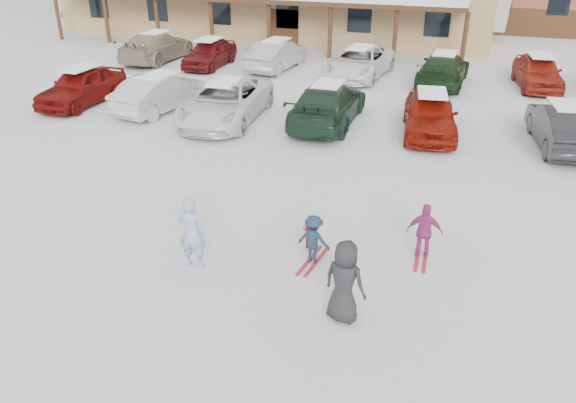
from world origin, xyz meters
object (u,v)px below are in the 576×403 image
(child_magenta, at_px, (425,231))
(parked_car_3, at_px, (328,104))
(bystander_dark, at_px, (345,282))
(parked_car_5, at_px, (563,126))
(child_navy, at_px, (314,239))
(parked_car_7, at_px, (157,47))
(parked_car_12, at_px, (538,71))
(parked_car_11, at_px, (443,69))
(parked_car_4, at_px, (430,113))
(parked_car_2, at_px, (226,101))
(toddler_red, at_px, (310,231))
(parked_car_9, at_px, (277,55))
(parked_car_0, at_px, (82,86))
(parked_car_1, at_px, (160,93))
(adult_skier, at_px, (192,232))
(parked_car_8, at_px, (210,53))
(parked_car_10, at_px, (359,62))

(child_magenta, distance_m, parked_car_3, 9.67)
(bystander_dark, xyz_separation_m, parked_car_5, (5.03, 11.39, -0.12))
(child_navy, height_order, parked_car_7, parked_car_7)
(parked_car_5, xyz_separation_m, parked_car_12, (-0.24, 7.95, 0.00))
(parked_car_3, relative_size, parked_car_11, 1.05)
(child_navy, xyz_separation_m, parked_car_12, (5.89, 17.54, 0.16))
(parked_car_4, height_order, parked_car_12, parked_car_4)
(parked_car_2, bearing_deg, parked_car_12, 33.38)
(parked_car_5, bearing_deg, parked_car_3, -6.80)
(parked_car_5, bearing_deg, toddler_red, 47.53)
(parked_car_5, bearing_deg, parked_car_9, -37.67)
(parked_car_0, height_order, parked_car_1, parked_car_0)
(toddler_red, relative_size, parked_car_12, 0.20)
(parked_car_3, relative_size, parked_car_5, 1.18)
(adult_skier, xyz_separation_m, parked_car_12, (8.42, 18.53, -0.12))
(parked_car_1, relative_size, parked_car_8, 1.06)
(child_magenta, xyz_separation_m, parked_car_5, (3.77, 8.62, 0.06))
(adult_skier, relative_size, parked_car_0, 0.39)
(parked_car_0, xyz_separation_m, parked_car_9, (5.84, 8.30, -0.01))
(parked_car_1, bearing_deg, parked_car_11, -134.78)
(parked_car_11, bearing_deg, child_magenta, 96.07)
(adult_skier, relative_size, parked_car_4, 0.38)
(parked_car_10, relative_size, parked_car_12, 1.21)
(parked_car_0, height_order, parked_car_3, parked_car_3)
(adult_skier, distance_m, child_magenta, 5.27)
(bystander_dark, bearing_deg, toddler_red, -45.45)
(parked_car_4, distance_m, parked_car_11, 7.14)
(bystander_dark, relative_size, parked_car_3, 0.32)
(bystander_dark, relative_size, parked_car_2, 0.31)
(parked_car_10, relative_size, parked_car_11, 1.05)
(parked_car_3, bearing_deg, parked_car_12, -135.16)
(parked_car_11, bearing_deg, adult_skier, 80.24)
(parked_car_11, bearing_deg, bystander_dark, 91.81)
(parked_car_7, height_order, parked_car_10, parked_car_7)
(parked_car_3, distance_m, parked_car_5, 8.22)
(parked_car_1, xyz_separation_m, parked_car_2, (3.08, -0.39, 0.03))
(child_navy, xyz_separation_m, parked_car_9, (-6.75, 17.19, 0.17))
(parked_car_7, xyz_separation_m, parked_car_11, (15.35, -0.33, -0.03))
(child_navy, distance_m, parked_car_7, 21.84)
(parked_car_10, bearing_deg, parked_car_9, -177.87)
(parked_car_1, xyz_separation_m, parked_car_9, (2.26, 8.11, 0.02))
(parked_car_2, height_order, parked_car_5, parked_car_2)
(child_navy, bearing_deg, parked_car_2, -47.87)
(parked_car_7, bearing_deg, toddler_red, 131.64)
(child_magenta, xyz_separation_m, parked_car_11, (-0.67, 15.75, 0.05))
(parked_car_10, bearing_deg, child_navy, -75.81)
(parked_car_11, bearing_deg, child_navy, 87.85)
(parked_car_2, height_order, parked_car_8, parked_car_2)
(bystander_dark, relative_size, parked_car_9, 0.38)
(parked_car_7, bearing_deg, parked_car_1, 122.73)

